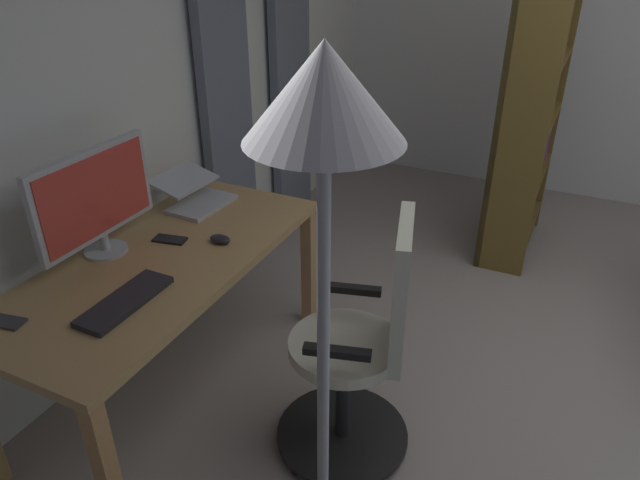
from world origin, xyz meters
name	(u,v)px	position (x,y,z in m)	size (l,w,h in m)	color
back_room_partition	(159,61)	(0.00, -2.68, 1.35)	(5.09, 0.10, 2.69)	silver
curtain_left_panel	(290,43)	(-1.19, -2.57, 1.26)	(0.46, 0.06, 2.51)	slate
curtain_right_panel	(223,66)	(-0.40, -2.57, 1.26)	(0.44, 0.06, 2.51)	slate
desk	(164,274)	(0.74, -2.17, 0.64)	(1.56, 0.72, 0.72)	tan
office_chair	(362,354)	(0.69, -1.27, 0.49)	(0.56, 0.56, 1.06)	black
computer_monitor	(95,198)	(0.80, -2.41, 0.97)	(0.61, 0.18, 0.45)	#B7BCC1
computer_keyboard	(125,301)	(1.07, -2.07, 0.74)	(0.39, 0.14, 0.02)	#232328
laptop	(195,195)	(0.25, -2.35, 0.77)	(0.34, 0.33, 0.15)	#B7BCC1
computer_mouse	(220,239)	(0.53, -2.01, 0.74)	(0.06, 0.10, 0.04)	#232328
cell_phone_face_up	(170,239)	(0.61, -2.23, 0.73)	(0.07, 0.14, 0.01)	black
cell_phone_by_monitor	(4,322)	(1.34, -2.37, 0.73)	(0.07, 0.14, 0.01)	#333338
bookshelf	(522,116)	(-1.38, -1.04, 0.91)	(0.80, 0.30, 1.86)	brown
floor_lamp	(324,190)	(1.39, -1.11, 1.49)	(0.32, 0.32, 1.78)	black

